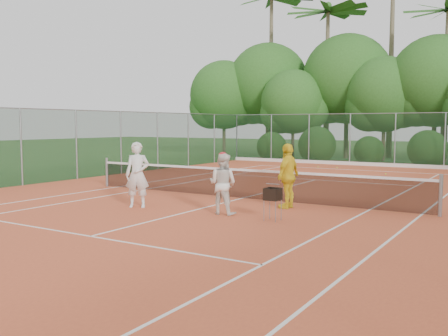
{
  "coord_description": "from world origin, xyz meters",
  "views": [
    {
      "loc": [
        7.93,
        -13.74,
        2.39
      ],
      "look_at": [
        0.11,
        -1.2,
        1.1
      ],
      "focal_mm": 40.0,
      "sensor_mm": 36.0,
      "label": 1
    }
  ],
  "objects_px": {
    "player_center_grp": "(223,184)",
    "ball_hopper": "(273,195)",
    "player_white": "(137,175)",
    "player_yellow": "(288,176)"
  },
  "relations": [
    {
      "from": "player_center_grp",
      "to": "ball_hopper",
      "type": "bearing_deg",
      "value": -4.34
    },
    {
      "from": "player_white",
      "to": "player_yellow",
      "type": "xyz_separation_m",
      "value": [
        3.73,
        2.15,
        -0.02
      ]
    },
    {
      "from": "player_center_grp",
      "to": "ball_hopper",
      "type": "height_order",
      "value": "player_center_grp"
    },
    {
      "from": "player_center_grp",
      "to": "player_white",
      "type": "bearing_deg",
      "value": -172.56
    },
    {
      "from": "player_white",
      "to": "ball_hopper",
      "type": "height_order",
      "value": "player_white"
    },
    {
      "from": "player_white",
      "to": "player_center_grp",
      "type": "bearing_deg",
      "value": -23.05
    },
    {
      "from": "player_yellow",
      "to": "ball_hopper",
      "type": "xyz_separation_m",
      "value": [
        0.47,
        -1.92,
        -0.28
      ]
    },
    {
      "from": "player_yellow",
      "to": "ball_hopper",
      "type": "relative_size",
      "value": 2.26
    },
    {
      "from": "player_white",
      "to": "ball_hopper",
      "type": "bearing_deg",
      "value": -27.32
    },
    {
      "from": "player_white",
      "to": "player_yellow",
      "type": "distance_m",
      "value": 4.3
    }
  ]
}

